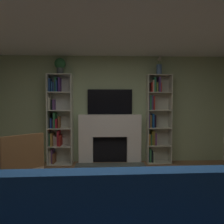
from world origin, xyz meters
The scene contains 9 objects.
ground_plane centered at (0.00, 0.00, 0.00)m, with size 6.74×6.74×0.00m, color brown.
wall_back_accent centered at (0.00, 2.66, 1.27)m, with size 5.74×0.06×2.54m, color #A0B283.
fireplace centered at (0.00, 2.51, 0.61)m, with size 1.56×0.53×1.14m.
tv centered at (0.00, 2.60, 1.44)m, with size 1.06×0.06×0.60m, color black.
bookshelf_left centered at (-1.21, 2.51, 1.02)m, with size 0.56×0.34×2.07m.
bookshelf_right centered at (1.09, 2.52, 1.06)m, with size 0.56×0.30×2.07m.
potted_plant centered at (-1.15, 2.48, 2.29)m, with size 0.25×0.25×0.38m.
vase_with_flowers centered at (1.15, 2.48, 2.24)m, with size 0.12×0.12×0.44m.
armchair centered at (-1.37, 0.60, 0.50)m, with size 0.85×0.86×0.98m.
Camera 1 is at (-0.11, -2.38, 1.39)m, focal length 33.36 mm.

